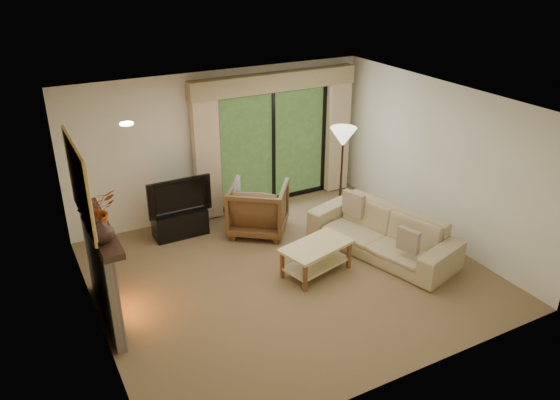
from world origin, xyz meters
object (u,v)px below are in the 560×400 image
media_console (180,223)px  sofa (382,233)px  armchair (258,208)px  coffee_table (316,259)px

media_console → sofa: 3.36m
media_console → armchair: size_ratio=0.93×
media_console → sofa: bearing=-38.2°
armchair → sofa: bearing=168.5°
armchair → coffee_table: (0.17, -1.60, -0.20)m
coffee_table → sofa: bearing=-13.0°
media_console → coffee_table: 2.53m
armchair → coffee_table: armchair is taller
sofa → armchair: bearing=-154.5°
media_console → armchair: armchair is taller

